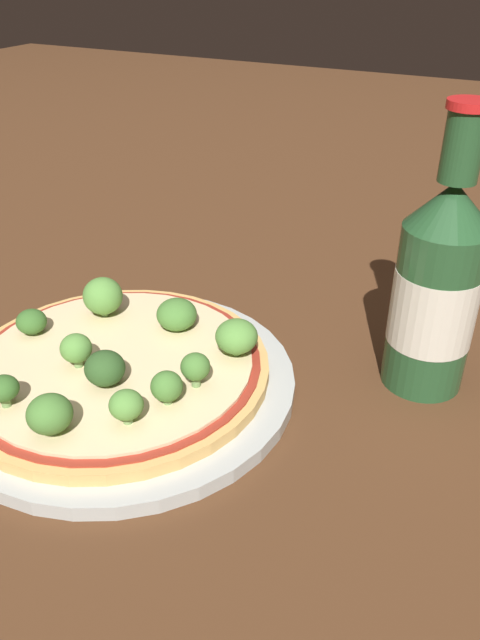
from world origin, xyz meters
TOP-DOWN VIEW (x-y plane):
  - ground_plane at (0.00, 0.00)m, footprint 3.00×3.00m
  - plate at (0.00, 0.00)m, footprint 0.28×0.28m
  - pizza at (-0.01, 0.00)m, footprint 0.25×0.25m
  - broccoli_floret_0 at (0.01, -0.03)m, footprint 0.03×0.03m
  - broccoli_floret_1 at (-0.09, 0.00)m, footprint 0.03×0.03m
  - broccoli_floret_2 at (0.01, 0.06)m, footprint 0.03×0.03m
  - broccoli_floret_3 at (0.07, 0.00)m, footprint 0.02×0.02m
  - broccoli_floret_4 at (-0.03, -0.02)m, footprint 0.02×0.02m
  - broccoli_floret_5 at (-0.06, 0.05)m, footprint 0.03×0.03m
  - broccoli_floret_6 at (-0.04, -0.08)m, footprint 0.02×0.02m
  - broccoli_floret_7 at (0.06, -0.03)m, footprint 0.02×0.02m
  - broccoli_floret_8 at (0.05, -0.06)m, footprint 0.02×0.02m
  - broccoli_floret_9 at (0.01, -0.09)m, footprint 0.03×0.03m
  - broccoli_floret_10 at (0.08, 0.05)m, footprint 0.03×0.03m
  - beer_bottle at (0.21, 0.12)m, footprint 0.07×0.07m

SIDE VIEW (x-z plane):
  - ground_plane at x=0.00m, z-range 0.00..0.00m
  - plate at x=0.00m, z-range 0.00..0.01m
  - pizza at x=-0.01m, z-range 0.01..0.03m
  - broccoli_floret_1 at x=-0.09m, z-range 0.03..0.05m
  - broccoli_floret_2 at x=0.01m, z-range 0.03..0.05m
  - broccoli_floret_7 at x=0.06m, z-range 0.03..0.05m
  - broccoli_floret_0 at x=0.01m, z-range 0.03..0.06m
  - broccoli_floret_8 at x=0.05m, z-range 0.03..0.05m
  - broccoli_floret_6 at x=-0.04m, z-range 0.03..0.05m
  - broccoli_floret_9 at x=0.01m, z-range 0.03..0.06m
  - broccoli_floret_4 at x=-0.03m, z-range 0.03..0.06m
  - broccoli_floret_3 at x=0.07m, z-range 0.03..0.06m
  - broccoli_floret_10 at x=0.08m, z-range 0.03..0.06m
  - broccoli_floret_5 at x=-0.06m, z-range 0.03..0.06m
  - beer_bottle at x=0.21m, z-range -0.03..0.20m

